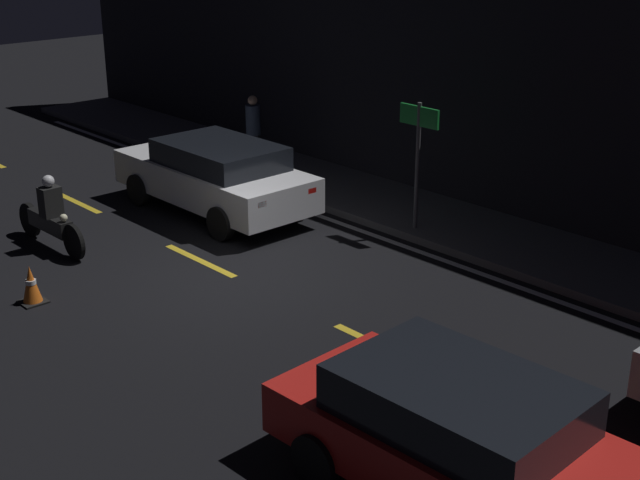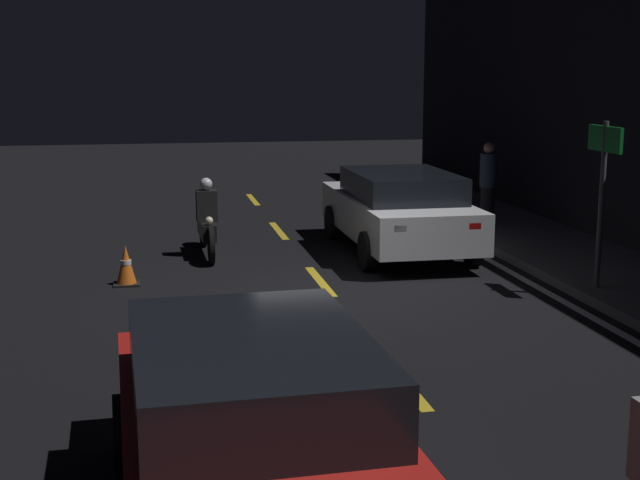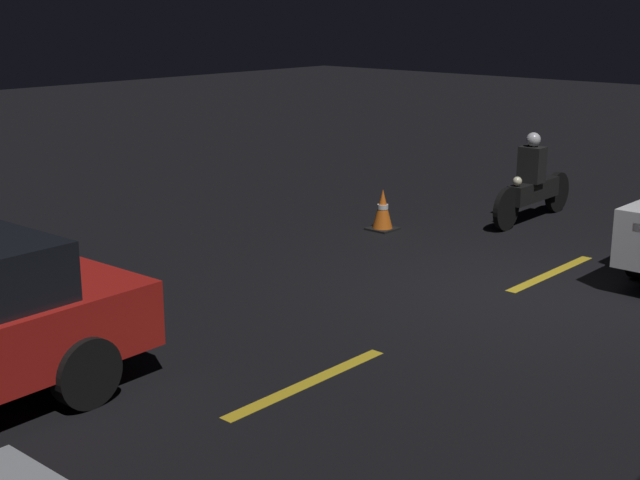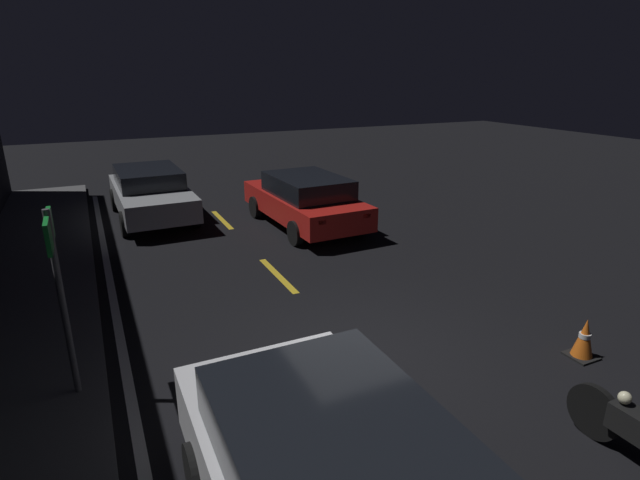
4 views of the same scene
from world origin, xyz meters
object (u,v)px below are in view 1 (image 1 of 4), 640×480
at_px(motorcycle, 50,218).
at_px(sedan_white, 215,174).
at_px(traffic_cone_near, 31,285).
at_px(pedestrian, 253,131).
at_px(shop_sign, 418,141).
at_px(taxi_red, 468,440).

bearing_deg(motorcycle, sedan_white, 81.79).
distance_m(traffic_cone_near, pedestrian, 7.92).
xyz_separation_m(motorcycle, pedestrian, (-1.31, 5.78, 0.42)).
relative_size(sedan_white, shop_sign, 1.91).
height_order(sedan_white, shop_sign, shop_sign).
xyz_separation_m(taxi_red, shop_sign, (-5.74, 5.67, 1.08)).
bearing_deg(traffic_cone_near, motorcycle, 145.89).
relative_size(motorcycle, shop_sign, 0.96).
bearing_deg(shop_sign, taxi_red, -44.65).
relative_size(sedan_white, traffic_cone_near, 7.40).
xyz_separation_m(sedan_white, pedestrian, (-1.73, 2.37, 0.19)).
bearing_deg(traffic_cone_near, taxi_red, 7.81).
bearing_deg(traffic_cone_near, shop_sign, 73.20).
height_order(taxi_red, shop_sign, shop_sign).
xyz_separation_m(taxi_red, pedestrian, (-11.11, 6.08, 0.24)).
relative_size(traffic_cone_near, pedestrian, 0.37).
xyz_separation_m(sedan_white, shop_sign, (3.64, 1.96, 1.04)).
height_order(sedan_white, taxi_red, sedan_white).
height_order(motorcycle, traffic_cone_near, motorcycle).
bearing_deg(sedan_white, shop_sign, -151.68).
relative_size(traffic_cone_near, shop_sign, 0.26).
height_order(taxi_red, traffic_cone_near, taxi_red).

